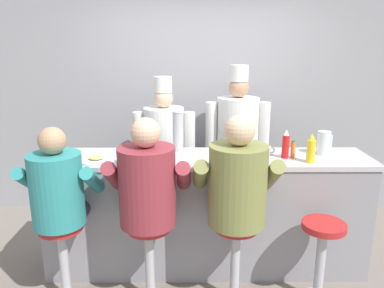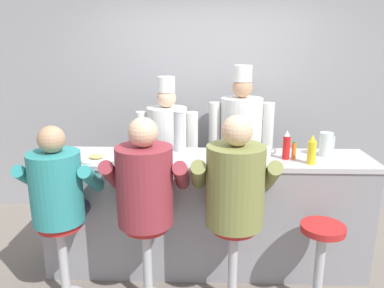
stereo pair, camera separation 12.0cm
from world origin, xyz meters
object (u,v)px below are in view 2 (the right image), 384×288
Objects in this scene: coffee_mug_white at (267,151)px; empty_stool_round at (321,252)px; breakfast_plate at (97,159)px; diner_seated_olive at (235,190)px; hot_sauce_bottle_orange at (294,151)px; diner_seated_teal at (58,192)px; cook_in_whites_near at (167,148)px; cereal_bowl at (122,160)px; cook_in_whites_far at (241,140)px; ketchup_bottle_red at (286,146)px; napkin_dispenser_chrome at (158,156)px; cup_stack_steel at (179,131)px; water_pitcher_clear at (326,144)px; diner_seated_maroon at (146,189)px; mustard_bottle_yellow at (312,150)px.

coffee_mug_white is 0.92m from empty_stool_round.
breakfast_plate is 0.18× the size of diner_seated_olive.
diner_seated_teal reaches higher than hot_sauce_bottle_orange.
cereal_bowl is at bearing -106.03° from cook_in_whites_near.
hot_sauce_bottle_orange is 0.98m from cook_in_whites_far.
cook_in_whites_far is at bearing 8.68° from cook_in_whites_near.
napkin_dispenser_chrome is at bearing -173.21° from ketchup_bottle_red.
diner_seated_olive reaches higher than cup_stack_steel.
cook_in_whites_near is at bearing 154.61° from water_pitcher_clear.
ketchup_bottle_red is 1.36m from cereal_bowl.
diner_seated_teal is at bearing -142.19° from cup_stack_steel.
cook_in_whites_near is (-1.28, 1.27, 0.46)m from empty_stool_round.
breakfast_plate is at bearing 60.39° from diner_seated_teal.
cook_in_whites_far reaches higher than diner_seated_maroon.
ketchup_bottle_red reaches higher than empty_stool_round.
hot_sauce_bottle_orange is 0.10× the size of diner_seated_olive.
diner_seated_maroon reaches higher than cereal_bowl.
diner_seated_maroon is 1.59m from cook_in_whites_far.
ketchup_bottle_red is 0.16× the size of diner_seated_olive.
breakfast_plate is 2.07× the size of cereal_bowl.
mustard_bottle_yellow is 0.16× the size of diner_seated_olive.
cup_stack_steel is 1.14m from diner_seated_teal.
mustard_bottle_yellow is 2.00m from diner_seated_teal.
coffee_mug_white is 0.95m from napkin_dispenser_chrome.
ketchup_bottle_red is 2.18× the size of napkin_dispenser_chrome.
coffee_mug_white is 1.73m from diner_seated_teal.
breakfast_plate is 0.16× the size of cook_in_whites_near.
ketchup_bottle_red is at bearing 3.52° from breakfast_plate.
breakfast_plate is 2.19× the size of coffee_mug_white.
diner_seated_olive reaches higher than mustard_bottle_yellow.
diner_seated_teal is at bearing -119.61° from breakfast_plate.
water_pitcher_clear is 1.82× the size of napkin_dispenser_chrome.
empty_stool_round is (0.34, -0.57, -0.63)m from coffee_mug_white.
cup_stack_steel is 0.53× the size of empty_stool_round.
hot_sauce_bottle_orange is 1.91m from diner_seated_teal.
cook_in_whites_far reaches higher than hot_sauce_bottle_orange.
breakfast_plate is 0.40× the size of empty_stool_round.
hot_sauce_bottle_orange is 0.71m from diner_seated_olive.
ketchup_bottle_red reaches higher than breakfast_plate.
cup_stack_steel is at bearing 167.56° from hot_sauce_bottle_orange.
napkin_dispenser_chrome is 1.30m from cook_in_whites_far.
breakfast_plate is 2.39× the size of napkin_dispenser_chrome.
diner_seated_olive is at bearing -120.52° from coffee_mug_white.
coffee_mug_white is (1.21, 0.25, 0.01)m from cereal_bowl.
hot_sauce_bottle_orange is 0.08× the size of cook_in_whites_far.
cereal_bowl is 1.16× the size of napkin_dispenser_chrome.
napkin_dispenser_chrome is at bearing -126.81° from cook_in_whites_far.
cook_in_whites_far is at bearing 45.28° from cereal_bowl.
cook_in_whites_near is (-0.94, 0.70, -0.17)m from coffee_mug_white.
water_pitcher_clear is 0.14× the size of diner_seated_maroon.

